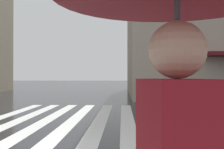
{
  "coord_description": "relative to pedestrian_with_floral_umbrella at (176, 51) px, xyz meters",
  "views": [
    {
      "loc": [
        -5.27,
        -1.86,
        1.62
      ],
      "look_at": [
        8.72,
        -1.34,
        1.73
      ],
      "focal_mm": 44.87,
      "sensor_mm": 36.0,
      "label": 1
    }
  ],
  "objects": [
    {
      "name": "zebra_crossing",
      "position": [
        8.2,
        2.51,
        -1.71
      ],
      "size": [
        13.0,
        5.5,
        0.01
      ],
      "color": "silver",
      "rests_on": "ground_plane"
    },
    {
      "name": "pedestrian_with_floral_umbrella",
      "position": [
        0.0,
        0.0,
        0.0
      ],
      "size": [
        0.97,
        0.97,
        1.99
      ],
      "color": "maroon",
      "rests_on": "sidewalk_pavement"
    }
  ]
}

